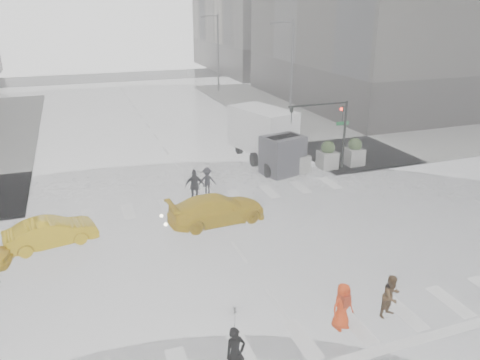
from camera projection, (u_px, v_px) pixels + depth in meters
name	position (u px, v px, depth m)	size (l,w,h in m)	color
ground	(239.00, 252.00, 20.36)	(120.00, 120.00, 0.00)	black
sidewalk_ne	(377.00, 123.00, 41.93)	(35.00, 35.00, 0.15)	slate
road_markings	(239.00, 252.00, 20.36)	(18.00, 48.00, 0.01)	silver
traffic_signal_pole	(331.00, 122.00, 29.13)	(4.45, 0.42, 4.50)	black
street_lamp_near	(290.00, 72.00, 37.89)	(2.15, 0.22, 9.00)	#59595B
street_lamp_far	(217.00, 50.00, 55.48)	(2.15, 0.22, 9.00)	#59595B
planter_west	(300.00, 159.00, 29.45)	(1.10, 1.10, 1.80)	slate
planter_mid	(327.00, 156.00, 30.09)	(1.10, 1.10, 1.80)	slate
planter_east	(354.00, 152.00, 30.72)	(1.10, 1.10, 1.80)	slate
pedestrian_black	(235.00, 332.00, 12.99)	(1.08, 1.10, 2.43)	black
pedestrian_brown	(391.00, 296.00, 15.97)	(0.77, 0.60, 1.58)	#49311A
pedestrian_orange	(342.00, 306.00, 15.37)	(0.87, 0.63, 1.66)	red
pedestrian_far_a	(195.00, 186.00, 25.26)	(1.08, 0.66, 1.84)	black
pedestrian_far_b	(207.00, 181.00, 26.44)	(0.99, 0.55, 1.53)	black
taxi_mid	(51.00, 232.00, 20.73)	(1.36, 3.90, 1.28)	gold
taxi_rear	(217.00, 209.00, 22.93)	(1.97, 4.28, 1.41)	gold
box_truck	(268.00, 136.00, 31.08)	(2.50, 6.68, 3.55)	silver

